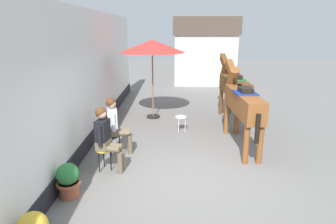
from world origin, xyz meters
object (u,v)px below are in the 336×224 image
object	(u,v)px
seated_visitor_near	(106,136)
saddled_horse_far	(233,86)
cafe_parasol	(152,47)
spare_stool_white	(181,118)
satchel_bag	(111,135)
flower_planter_middle	(68,179)
seated_visitor_far	(115,123)
saddled_horse_near	(242,102)

from	to	relation	value
seated_visitor_near	saddled_horse_far	distance (m)	4.78
seated_visitor_near	cafe_parasol	xyz separation A→B (m)	(0.72, 3.83, 1.59)
spare_stool_white	satchel_bag	size ratio (longest dim) A/B	1.64
seated_visitor_near	flower_planter_middle	bearing A→B (deg)	-115.05
saddled_horse_far	spare_stool_white	world-z (taller)	saddled_horse_far
seated_visitor_near	seated_visitor_far	distance (m)	0.87
saddled_horse_far	spare_stool_white	distance (m)	2.08
cafe_parasol	saddled_horse_near	bearing A→B (deg)	-44.61
seated_visitor_far	saddled_horse_near	world-z (taller)	saddled_horse_near
saddled_horse_near	flower_planter_middle	distance (m)	4.43
seated_visitor_far	cafe_parasol	distance (m)	3.43
seated_visitor_far	cafe_parasol	world-z (taller)	cafe_parasol
saddled_horse_near	satchel_bag	world-z (taller)	saddled_horse_near
seated_visitor_far	cafe_parasol	size ratio (longest dim) A/B	0.54
seated_visitor_near	cafe_parasol	bearing A→B (deg)	79.34
seated_visitor_near	cafe_parasol	world-z (taller)	cafe_parasol
saddled_horse_near	saddled_horse_far	world-z (taller)	same
flower_planter_middle	satchel_bag	bearing A→B (deg)	87.09
saddled_horse_near	satchel_bag	size ratio (longest dim) A/B	10.71
saddled_horse_near	flower_planter_middle	xyz separation A→B (m)	(-3.59, -2.48, -0.82)
seated_visitor_far	saddled_horse_near	xyz separation A→B (m)	(3.08, 0.60, 0.38)
spare_stool_white	satchel_bag	bearing A→B (deg)	-163.12
seated_visitor_near	flower_planter_middle	distance (m)	1.20
seated_visitor_near	flower_planter_middle	xyz separation A→B (m)	(-0.47, -1.01, -0.44)
seated_visitor_far	satchel_bag	world-z (taller)	seated_visitor_far
seated_visitor_far	satchel_bag	size ratio (longest dim) A/B	4.96
seated_visitor_near	spare_stool_white	xyz separation A→B (m)	(1.62, 2.45, -0.38)
seated_visitor_far	saddled_horse_far	distance (m)	4.17
seated_visitor_near	cafe_parasol	distance (m)	4.20
satchel_bag	seated_visitor_far	bearing A→B (deg)	-43.89
seated_visitor_far	saddled_horse_far	bearing A→B (deg)	38.26
spare_stool_white	satchel_bag	xyz separation A→B (m)	(-1.95, -0.59, -0.30)
saddled_horse_near	saddled_horse_far	bearing A→B (deg)	84.78
seated_visitor_near	saddled_horse_far	xyz separation A→B (m)	(3.29, 3.44, 0.38)
spare_stool_white	saddled_horse_near	bearing A→B (deg)	-33.59
saddled_horse_far	cafe_parasol	distance (m)	2.87
satchel_bag	saddled_horse_far	bearing A→B (deg)	49.90
seated_visitor_near	saddled_horse_near	distance (m)	3.46
seated_visitor_far	satchel_bag	bearing A→B (deg)	109.74
seated_visitor_far	saddled_horse_far	size ratio (longest dim) A/B	0.46
seated_visitor_near	satchel_bag	bearing A→B (deg)	99.93
cafe_parasol	satchel_bag	xyz separation A→B (m)	(-1.05, -1.96, -2.26)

